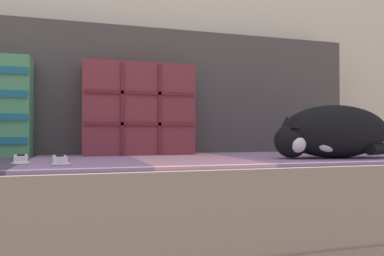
# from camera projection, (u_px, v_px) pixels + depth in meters

# --- Properties ---
(couch) EXTENTS (2.10, 0.81, 0.40)m
(couch) POSITION_uv_depth(u_px,v_px,m) (134.00, 218.00, 1.25)
(couch) COLOR gray
(couch) RESTS_ON ground_plane
(sofa_backrest) EXTENTS (2.05, 0.14, 0.52)m
(sofa_backrest) POSITION_uv_depth(u_px,v_px,m) (124.00, 91.00, 1.58)
(sofa_backrest) COLOR #474242
(sofa_backrest) RESTS_ON couch
(throw_pillow_quilted) EXTENTS (0.42, 0.14, 0.35)m
(throw_pillow_quilted) POSITION_uv_depth(u_px,v_px,m) (139.00, 109.00, 1.45)
(throw_pillow_quilted) COLOR brown
(throw_pillow_quilted) RESTS_ON couch
(sleeping_cat) EXTENTS (0.45, 0.20, 0.18)m
(sleeping_cat) POSITION_uv_depth(u_px,v_px,m) (331.00, 133.00, 1.24)
(sleeping_cat) COLOR black
(sleeping_cat) RESTS_ON couch
(game_remote_near) EXTENTS (0.07, 0.21, 0.02)m
(game_remote_near) POSITION_uv_depth(u_px,v_px,m) (21.00, 159.00, 1.08)
(game_remote_near) COLOR white
(game_remote_near) RESTS_ON couch
(game_remote_far) EXTENTS (0.06, 0.19, 0.02)m
(game_remote_far) POSITION_uv_depth(u_px,v_px,m) (60.00, 160.00, 1.05)
(game_remote_far) COLOR white
(game_remote_far) RESTS_ON couch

